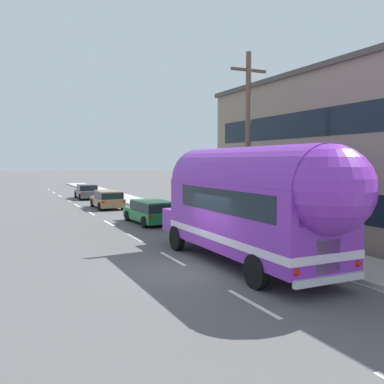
{
  "coord_description": "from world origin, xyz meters",
  "views": [
    {
      "loc": [
        -5.84,
        -12.52,
        3.65
      ],
      "look_at": [
        1.64,
        3.68,
        2.32
      ],
      "focal_mm": 39.51,
      "sensor_mm": 36.0,
      "label": 1
    }
  ],
  "objects_px": {
    "car_lead": "(151,210)",
    "car_third": "(87,191)",
    "utility_pole": "(248,144)",
    "painted_bus": "(254,201)",
    "car_second": "(108,198)"
  },
  "relations": [
    {
      "from": "car_lead",
      "to": "car_second",
      "type": "bearing_deg",
      "value": 92.54
    },
    {
      "from": "utility_pole",
      "to": "car_lead",
      "type": "xyz_separation_m",
      "value": [
        -2.39,
        6.57,
        -3.63
      ]
    },
    {
      "from": "car_lead",
      "to": "car_third",
      "type": "relative_size",
      "value": 0.98
    },
    {
      "from": "painted_bus",
      "to": "car_second",
      "type": "relative_size",
      "value": 2.4
    },
    {
      "from": "utility_pole",
      "to": "car_second",
      "type": "bearing_deg",
      "value": 100.23
    },
    {
      "from": "utility_pole",
      "to": "car_lead",
      "type": "relative_size",
      "value": 1.93
    },
    {
      "from": "painted_bus",
      "to": "car_third",
      "type": "height_order",
      "value": "painted_bus"
    },
    {
      "from": "car_lead",
      "to": "car_third",
      "type": "distance_m",
      "value": 17.88
    },
    {
      "from": "painted_bus",
      "to": "car_lead",
      "type": "bearing_deg",
      "value": 88.88
    },
    {
      "from": "painted_bus",
      "to": "car_second",
      "type": "height_order",
      "value": "painted_bus"
    },
    {
      "from": "painted_bus",
      "to": "car_lead",
      "type": "height_order",
      "value": "painted_bus"
    },
    {
      "from": "utility_pole",
      "to": "car_second",
      "type": "height_order",
      "value": "utility_pole"
    },
    {
      "from": "car_third",
      "to": "car_second",
      "type": "bearing_deg",
      "value": -91.12
    },
    {
      "from": "car_second",
      "to": "car_third",
      "type": "height_order",
      "value": "same"
    },
    {
      "from": "painted_bus",
      "to": "car_third",
      "type": "xyz_separation_m",
      "value": [
        0.0,
        28.97,
        -1.57
      ]
    }
  ]
}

